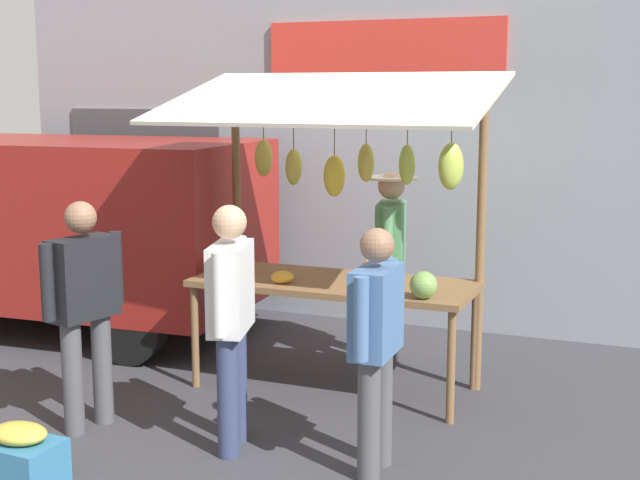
% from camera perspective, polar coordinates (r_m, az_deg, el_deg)
% --- Properties ---
extents(ground_plane, '(40.00, 40.00, 0.00)m').
position_cam_1_polar(ground_plane, '(7.12, 0.92, -9.59)').
color(ground_plane, '#38383D').
extents(street_backdrop, '(9.00, 0.30, 3.40)m').
position_cam_1_polar(street_backdrop, '(8.84, 5.73, 5.42)').
color(street_backdrop, '#8C939E').
rests_on(street_backdrop, ground).
extents(market_stall, '(2.50, 1.46, 2.50)m').
position_cam_1_polar(market_stall, '(6.79, 1.32, 2.89)').
color(market_stall, brown).
rests_on(market_stall, ground).
extents(vendor_with_sunhat, '(0.43, 0.70, 1.67)m').
position_cam_1_polar(vendor_with_sunhat, '(7.48, 4.61, -0.80)').
color(vendor_with_sunhat, '#232328').
rests_on(vendor_with_sunhat, ground).
extents(shopper_with_ponytail, '(0.23, 0.67, 1.54)m').
position_cam_1_polar(shopper_with_ponytail, '(5.37, 3.67, -6.22)').
color(shopper_with_ponytail, '#4C4C51').
rests_on(shopper_with_ponytail, ground).
extents(shopper_in_grey_tee, '(0.34, 0.68, 1.63)m').
position_cam_1_polar(shopper_in_grey_tee, '(5.72, -5.82, -4.57)').
color(shopper_in_grey_tee, navy).
rests_on(shopper_in_grey_tee, ground).
extents(shopper_with_shopping_bag, '(0.32, 0.68, 1.61)m').
position_cam_1_polar(shopper_with_shopping_bag, '(6.26, -15.09, -3.76)').
color(shopper_with_shopping_bag, '#4C4C51').
rests_on(shopper_with_shopping_bag, ground).
extents(parked_van, '(4.49, 2.08, 1.88)m').
position_cam_1_polar(parked_van, '(9.25, -18.57, 1.55)').
color(parked_van, maroon).
rests_on(parked_van, ground).
extents(produce_crate_near, '(0.50, 0.38, 0.38)m').
position_cam_1_polar(produce_crate_near, '(5.73, -18.91, -13.19)').
color(produce_crate_near, teal).
rests_on(produce_crate_near, ground).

